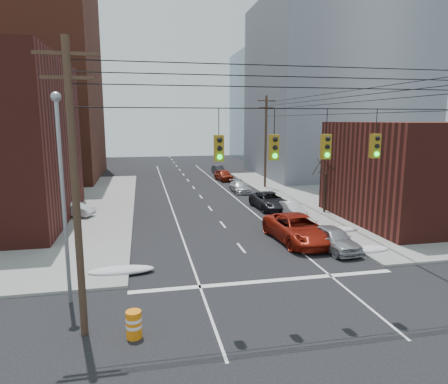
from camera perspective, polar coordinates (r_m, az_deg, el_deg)
name	(u,v)px	position (r m, az deg, el deg)	size (l,w,h in m)	color
ground	(323,352)	(15.74, 13.99, -21.30)	(160.00, 160.00, 0.00)	black
sidewalk_ne	(438,192)	(51.79, 28.27, 0.03)	(40.00, 40.00, 0.15)	gray
building_brick_tall	(1,68)	(62.99, -29.21, 15.22)	(24.00, 20.00, 30.00)	brown
building_brick_far	(39,131)	(88.30, -24.94, 7.90)	(22.00, 18.00, 12.00)	#4C1C17
building_office	(334,90)	(62.81, 15.40, 13.85)	(22.00, 20.00, 25.00)	gray
building_glass	(285,106)	(87.40, 8.68, 11.99)	(20.00, 18.00, 22.00)	gray
building_storefront	(444,172)	(37.18, 28.88, 2.54)	(16.00, 12.00, 8.00)	#4C1C17
utility_pole_left	(75,187)	(15.38, -20.51, 0.71)	(2.20, 0.28, 11.00)	#473323
utility_pole_far	(266,140)	(48.32, 5.98, 7.37)	(2.20, 0.28, 11.00)	#473323
traffic_signals	(300,145)	(16.23, 10.86, 6.57)	(17.00, 0.42, 2.02)	black
street_light	(62,182)	(18.51, -22.14, 1.35)	(0.44, 0.44, 9.32)	gray
bare_tree	(325,188)	(36.11, 14.25, 0.62)	(2.09, 2.20, 4.93)	black
snow_nw	(121,270)	(22.49, -14.47, -10.79)	(3.50, 1.08, 0.42)	silver
snow_ne	(366,250)	(26.60, 19.67, -7.76)	(3.00, 1.08, 0.42)	silver
snow_east_far	(333,230)	(30.36, 15.27, -5.31)	(4.00, 1.08, 0.42)	silver
red_pickup	(298,229)	(27.57, 10.55, -5.18)	(3.01, 6.54, 1.82)	maroon
parked_car_a	(334,239)	(26.37, 15.40, -6.45)	(1.78, 4.41, 1.50)	#A6A6AA
parked_car_b	(292,209)	(34.81, 9.68, -2.43)	(1.29, 3.70, 1.22)	silver
parked_car_c	(270,201)	(37.29, 6.54, -1.25)	(2.56, 5.55, 1.54)	black
parked_car_d	(240,187)	(45.69, 2.30, 0.75)	(1.78, 4.37, 1.27)	#BCBCC2
parked_car_e	(224,175)	(54.60, -0.04, 2.44)	(1.77, 4.39, 1.50)	maroon
parked_car_f	(218,170)	(61.49, -0.80, 3.21)	(1.35, 3.87, 1.28)	black
lot_car_a	(70,208)	(36.08, -21.13, -2.19)	(1.43, 4.09, 1.35)	silver
lot_car_b	(49,196)	(43.29, -23.73, -0.46)	(2.06, 4.46, 1.24)	#BCBDC2
lot_car_d	(26,198)	(42.73, -26.44, -0.78)	(1.50, 3.72, 1.27)	silver
construction_barrel	(134,324)	(16.26, -12.75, -17.93)	(0.77, 0.77, 1.06)	orange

